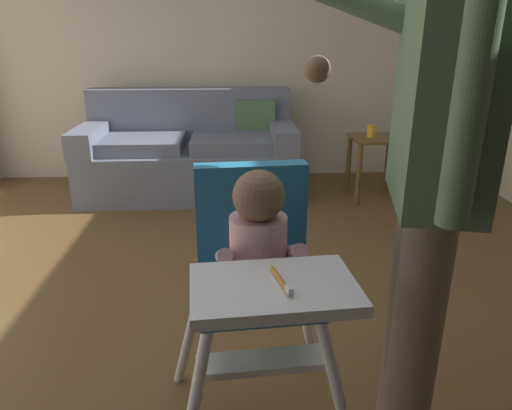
% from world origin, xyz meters
% --- Properties ---
extents(ground, '(6.12, 6.50, 0.10)m').
position_xyz_m(ground, '(0.00, 0.00, -0.05)').
color(ground, brown).
extents(wall_far, '(5.32, 0.06, 2.70)m').
position_xyz_m(wall_far, '(0.00, 2.48, 1.35)').
color(wall_far, beige).
rests_on(wall_far, ground).
extents(couch, '(1.79, 0.86, 0.86)m').
position_xyz_m(couch, '(-0.40, 1.96, 0.33)').
color(couch, slate).
rests_on(couch, ground).
extents(high_chair, '(0.65, 0.76, 0.95)m').
position_xyz_m(high_chair, '(0.04, -0.72, 0.65)').
color(high_chair, white).
rests_on(high_chair, ground).
extents(adult_standing, '(0.51, 0.57, 1.69)m').
position_xyz_m(adult_standing, '(0.49, -0.82, 0.96)').
color(adult_standing, '#756352').
rests_on(adult_standing, ground).
extents(side_table, '(0.40, 0.40, 0.52)m').
position_xyz_m(side_table, '(1.14, 1.69, 0.38)').
color(side_table, brown).
rests_on(side_table, ground).
extents(sippy_cup, '(0.07, 0.07, 0.10)m').
position_xyz_m(sippy_cup, '(1.09, 1.69, 0.57)').
color(sippy_cup, gold).
rests_on(sippy_cup, side_table).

